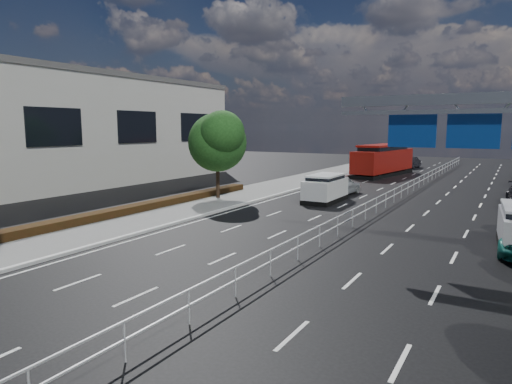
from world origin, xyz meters
The scene contains 11 objects.
ground centered at (0.00, 0.00, 0.00)m, with size 160.00×160.00×0.00m, color black.
kerb_near centered at (-9.00, 0.00, 0.07)m, with size 0.25×140.00×0.15m, color silver.
median_fence centered at (0.00, 22.50, 0.53)m, with size 0.05×85.00×1.02m.
hedge_near centered at (-13.30, 5.00, 0.36)m, with size 1.00×36.00×0.44m, color black.
overhead_gantry centered at (6.74, 10.05, 5.61)m, with size 10.24×0.38×7.45m.
near_building centered at (-30.00, 18.00, 5.00)m, with size 12.00×38.00×10.00m, color beige.
near_tree_back centered at (-11.94, 17.97, 4.61)m, with size 4.84×4.51×6.69m.
white_minivan centered at (-4.52, 21.10, 1.00)m, with size 2.04×4.68×2.03m.
red_bus centered at (-5.73, 42.19, 1.84)m, with size 4.40×12.12×3.54m.
near_car_silver centered at (-4.74, 25.08, 0.80)m, with size 1.88×4.68×1.59m, color #989B9F.
near_car_dark centered at (-4.93, 53.74, 0.77)m, with size 1.63×4.67×1.54m, color black.
Camera 1 is at (7.64, -10.36, 5.45)m, focal length 32.00 mm.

